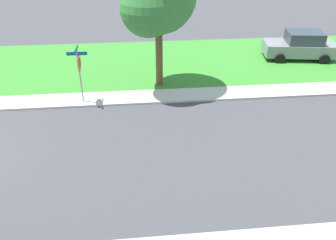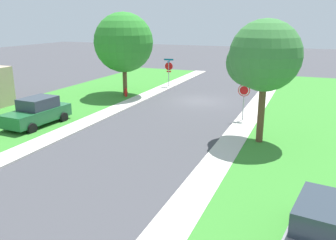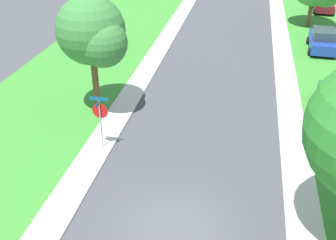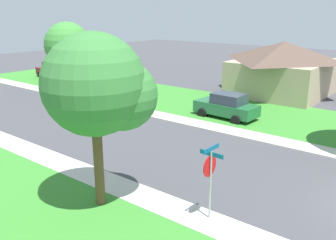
{
  "view_description": "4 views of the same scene",
  "coord_description": "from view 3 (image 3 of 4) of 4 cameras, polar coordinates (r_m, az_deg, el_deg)",
  "views": [
    {
      "loc": [
        10.44,
        7.28,
        7.73
      ],
      "look_at": [
        -0.1,
        8.33,
        1.4
      ],
      "focal_mm": 36.3,
      "sensor_mm": 36.0,
      "label": 1
    },
    {
      "loc": [
        -8.32,
        26.97,
        6.39
      ],
      "look_at": [
        -1.72,
        10.75,
        1.4
      ],
      "focal_mm": 37.96,
      "sensor_mm": 36.0,
      "label": 2
    },
    {
      "loc": [
        1.9,
        -11.28,
        11.13
      ],
      "look_at": [
        -1.42,
        5.59,
        1.4
      ],
      "focal_mm": 44.29,
      "sensor_mm": 36.0,
      "label": 3
    },
    {
      "loc": [
        -14.23,
        -1.11,
        7.07
      ],
      "look_at": [
        0.66,
        10.47,
        1.4
      ],
      "focal_mm": 38.9,
      "sensor_mm": 36.0,
      "label": 4
    }
  ],
  "objects": [
    {
      "name": "stop_sign_far_corner",
      "position": [
        19.52,
        -9.31,
        0.81
      ],
      "size": [
        0.92,
        0.92,
        2.77
      ],
      "color": "#9E9EA3",
      "rests_on": "ground"
    },
    {
      "name": "lawn_west",
      "position": [
        28.16,
        -13.62,
        5.44
      ],
      "size": [
        8.0,
        56.0,
        0.08
      ],
      "primitive_type": "cube",
      "color": "#38842D",
      "rests_on": "ground"
    },
    {
      "name": "tree_sidewalk_mid",
      "position": [
        22.12,
        -10.18,
        11.6
      ],
      "size": [
        3.9,
        3.63,
        6.45
      ],
      "color": "brown",
      "rests_on": "ground"
    },
    {
      "name": "sidewalk_east",
      "position": [
        25.94,
        16.22,
        2.96
      ],
      "size": [
        1.4,
        56.0,
        0.1
      ],
      "primitive_type": "cube",
      "color": "beige",
      "rests_on": "ground"
    },
    {
      "name": "ground_plane",
      "position": [
        15.97,
        1.15,
        -14.72
      ],
      "size": [
        120.0,
        120.0,
        0.0
      ],
      "primitive_type": "plane",
      "color": "#424247"
    },
    {
      "name": "car_blue_kerbside_mid",
      "position": [
        34.29,
        20.48,
        10.25
      ],
      "size": [
        2.21,
        4.39,
        1.76
      ],
      "color": "#1E389E",
      "rests_on": "ground"
    },
    {
      "name": "car_grey_behind_trees",
      "position": [
        32.52,
        -9.5,
        10.71
      ],
      "size": [
        2.51,
        4.52,
        1.76
      ],
      "color": "gray",
      "rests_on": "ground"
    },
    {
      "name": "car_maroon_driveway_right",
      "position": [
        46.02,
        20.7,
        14.81
      ],
      "size": [
        2.3,
        4.43,
        1.76
      ],
      "color": "maroon",
      "rests_on": "ground"
    },
    {
      "name": "sidewalk_west",
      "position": [
        26.62,
        -4.3,
        4.81
      ],
      "size": [
        1.4,
        56.0,
        0.1
      ],
      "primitive_type": "cube",
      "color": "beige",
      "rests_on": "ground"
    }
  ]
}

